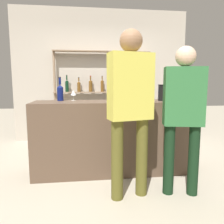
# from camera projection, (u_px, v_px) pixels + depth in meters

# --- Properties ---
(ground_plane) EXTENTS (16.00, 16.00, 0.00)m
(ground_plane) POSITION_uv_depth(u_px,v_px,m) (112.00, 171.00, 3.13)
(ground_plane) COLOR #B2A893
(bar_counter) EXTENTS (2.13, 0.58, 1.00)m
(bar_counter) POSITION_uv_depth(u_px,v_px,m) (112.00, 137.00, 3.06)
(bar_counter) COLOR brown
(bar_counter) RESTS_ON ground_plane
(back_wall) EXTENTS (3.73, 0.12, 2.80)m
(back_wall) POSITION_uv_depth(u_px,v_px,m) (102.00, 76.00, 4.80)
(back_wall) COLOR #B2A899
(back_wall) RESTS_ON ground_plane
(back_shelf) EXTENTS (2.03, 0.18, 1.91)m
(back_shelf) POSITION_uv_depth(u_px,v_px,m) (102.00, 83.00, 4.64)
(back_shelf) COLOR #897056
(back_shelf) RESTS_ON ground_plane
(counter_bottle_0) EXTENTS (0.08, 0.08, 0.31)m
(counter_bottle_0) POSITION_uv_depth(u_px,v_px,m) (176.00, 92.00, 3.20)
(counter_bottle_0) COLOR silver
(counter_bottle_0) RESTS_ON bar_counter
(counter_bottle_1) EXTENTS (0.08, 0.08, 0.33)m
(counter_bottle_1) POSITION_uv_depth(u_px,v_px,m) (165.00, 91.00, 3.23)
(counter_bottle_1) COLOR #0F1956
(counter_bottle_1) RESTS_ON bar_counter
(counter_bottle_2) EXTENTS (0.09, 0.09, 0.34)m
(counter_bottle_2) POSITION_uv_depth(u_px,v_px,m) (120.00, 92.00, 3.04)
(counter_bottle_2) COLOR silver
(counter_bottle_2) RESTS_ON bar_counter
(counter_bottle_3) EXTENTS (0.09, 0.09, 0.33)m
(counter_bottle_3) POSITION_uv_depth(u_px,v_px,m) (131.00, 91.00, 3.10)
(counter_bottle_3) COLOR brown
(counter_bottle_3) RESTS_ON bar_counter
(counter_bottle_4) EXTENTS (0.09, 0.09, 0.33)m
(counter_bottle_4) POSITION_uv_depth(u_px,v_px,m) (60.00, 92.00, 3.04)
(counter_bottle_4) COLOR #0F1956
(counter_bottle_4) RESTS_ON bar_counter
(wine_glass) EXTENTS (0.08, 0.08, 0.14)m
(wine_glass) POSITION_uv_depth(u_px,v_px,m) (73.00, 93.00, 3.08)
(wine_glass) COLOR silver
(wine_glass) RESTS_ON bar_counter
(ice_bucket) EXTENTS (0.20, 0.20, 0.23)m
(ice_bucket) POSITION_uv_depth(u_px,v_px,m) (165.00, 93.00, 3.07)
(ice_bucket) COLOR black
(ice_bucket) RESTS_ON bar_counter
(customer_right) EXTENTS (0.45, 0.27, 1.63)m
(customer_right) POSITION_uv_depth(u_px,v_px,m) (183.00, 110.00, 2.36)
(customer_right) COLOR black
(customer_right) RESTS_ON ground_plane
(customer_center) EXTENTS (0.49, 0.30, 1.79)m
(customer_center) POSITION_uv_depth(u_px,v_px,m) (130.00, 101.00, 2.29)
(customer_center) COLOR brown
(customer_center) RESTS_ON ground_plane
(server_behind_counter) EXTENTS (0.48, 0.28, 1.70)m
(server_behind_counter) POSITION_uv_depth(u_px,v_px,m) (123.00, 98.00, 3.69)
(server_behind_counter) COLOR #121C33
(server_behind_counter) RESTS_ON ground_plane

